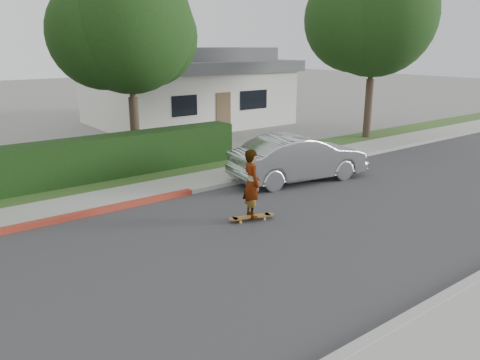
% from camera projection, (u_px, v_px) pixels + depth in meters
% --- Properties ---
extents(ground, '(120.00, 120.00, 0.00)m').
position_uv_depth(ground, '(246.00, 245.00, 10.76)').
color(ground, slate).
rests_on(ground, ground).
extents(road, '(60.00, 8.00, 0.01)m').
position_uv_depth(road, '(246.00, 245.00, 10.76)').
color(road, '#2D2D30').
rests_on(road, ground).
extents(curb_near, '(60.00, 0.20, 0.15)m').
position_uv_depth(curb_near, '(400.00, 324.00, 7.60)').
color(curb_near, '#9E9E99').
rests_on(curb_near, ground).
extents(sidewalk_near, '(60.00, 1.60, 0.12)m').
position_uv_depth(sidewalk_near, '(452.00, 353.00, 6.91)').
color(sidewalk_near, gray).
rests_on(sidewalk_near, ground).
extents(curb_far, '(60.00, 0.20, 0.15)m').
position_uv_depth(curb_far, '(161.00, 198.00, 13.89)').
color(curb_far, '#9E9E99').
rests_on(curb_far, ground).
extents(sidewalk_far, '(60.00, 1.60, 0.12)m').
position_uv_depth(sidewalk_far, '(148.00, 191.00, 14.58)').
color(sidewalk_far, gray).
rests_on(sidewalk_far, ground).
extents(planting_strip, '(60.00, 1.60, 0.10)m').
position_uv_depth(planting_strip, '(127.00, 180.00, 15.81)').
color(planting_strip, '#2D4C1E').
rests_on(planting_strip, ground).
extents(hedge, '(15.00, 1.00, 1.50)m').
position_uv_depth(hedge, '(25.00, 170.00, 14.34)').
color(hedge, black).
rests_on(hedge, ground).
extents(tree_center, '(5.66, 4.84, 7.44)m').
position_uv_depth(tree_center, '(126.00, 32.00, 17.30)').
color(tree_center, '#33261C').
rests_on(tree_center, ground).
extents(tree_right, '(6.32, 5.60, 8.56)m').
position_uv_depth(tree_right, '(371.00, 18.00, 21.55)').
color(tree_right, '#33261C').
rests_on(tree_right, ground).
extents(house, '(10.60, 8.60, 4.30)m').
position_uv_depth(house, '(186.00, 87.00, 27.07)').
color(house, beige).
rests_on(house, ground).
extents(skateboard, '(1.27, 0.60, 0.12)m').
position_uv_depth(skateboard, '(251.00, 217.00, 12.25)').
color(skateboard, gold).
rests_on(skateboard, ground).
extents(skateboarder, '(0.59, 0.74, 1.79)m').
position_uv_depth(skateboarder, '(252.00, 183.00, 11.99)').
color(skateboarder, white).
rests_on(skateboarder, skateboard).
extents(car_silver, '(4.94, 2.42, 1.56)m').
position_uv_depth(car_silver, '(299.00, 158.00, 15.73)').
color(car_silver, '#A2A5A9').
rests_on(car_silver, ground).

